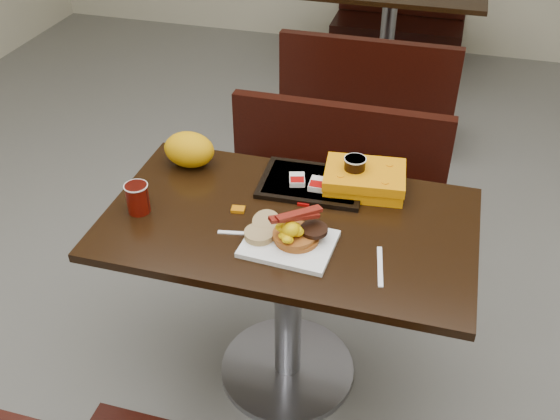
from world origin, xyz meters
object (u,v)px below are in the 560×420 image
(coffee_cup_near, at_px, (138,198))
(tray, at_px, (312,183))
(fork, at_px, (234,233))
(coffee_cup_far, at_px, (354,171))
(bench_far_s, at_px, (370,87))
(hashbrown_sleeve_left, at_px, (297,180))
(bench_far_n, at_px, (399,11))
(table_near, at_px, (288,303))
(bench_near_n, at_px, (328,198))
(table_far, at_px, (387,42))
(clamshell, at_px, (364,179))
(pancake_stack, at_px, (297,236))
(hashbrown_sleeve_right, at_px, (318,184))
(platter, at_px, (289,244))
(knife, at_px, (380,266))
(paper_bag, at_px, (189,150))

(coffee_cup_near, height_order, tray, coffee_cup_near)
(fork, xyz_separation_m, coffee_cup_far, (0.31, 0.36, 0.06))
(bench_far_s, xyz_separation_m, hashbrown_sleeve_left, (-0.02, -1.70, 0.42))
(bench_far_n, height_order, hashbrown_sleeve_left, hashbrown_sleeve_left)
(table_near, height_order, bench_near_n, table_near)
(hashbrown_sleeve_left, bearing_deg, coffee_cup_far, -1.78)
(table_near, relative_size, table_far, 1.00)
(fork, height_order, clamshell, clamshell)
(pancake_stack, xyz_separation_m, hashbrown_sleeve_left, (-0.08, 0.31, -0.00))
(hashbrown_sleeve_right, height_order, coffee_cup_far, coffee_cup_far)
(table_near, distance_m, hashbrown_sleeve_left, 0.45)
(platter, bearing_deg, clamshell, 69.22)
(hashbrown_sleeve_right, bearing_deg, bench_far_s, 90.76)
(bench_far_s, height_order, coffee_cup_near, coffee_cup_near)
(table_far, distance_m, pancake_stack, 2.74)
(table_near, bearing_deg, knife, -25.51)
(bench_far_n, relative_size, fork, 6.88)
(platter, distance_m, hashbrown_sleeve_right, 0.32)
(tray, bearing_deg, hashbrown_sleeve_left, -160.81)
(hashbrown_sleeve_left, height_order, coffee_cup_far, coffee_cup_far)
(bench_near_n, xyz_separation_m, hashbrown_sleeve_left, (-0.02, -0.50, 0.42))
(paper_bag, bearing_deg, tray, -1.30)
(tray, relative_size, clamshell, 1.31)
(knife, xyz_separation_m, hashbrown_sleeve_right, (-0.27, 0.34, 0.02))
(pancake_stack, distance_m, coffee_cup_near, 0.54)
(bench_near_n, bearing_deg, hashbrown_sleeve_right, -84.16)
(table_near, xyz_separation_m, bench_far_s, (0.00, 1.90, -0.02))
(knife, bearing_deg, bench_far_n, 175.86)
(bench_far_n, xyz_separation_m, coffee_cup_far, (0.17, -3.06, 0.46))
(table_near, relative_size, knife, 6.71)
(bench_near_n, distance_m, clamshell, 0.66)
(table_near, relative_size, coffee_cup_near, 11.68)
(table_near, bearing_deg, clamshell, 50.09)
(table_near, height_order, pancake_stack, pancake_stack)
(knife, bearing_deg, hashbrown_sleeve_left, -144.95)
(bench_near_n, distance_m, platter, 0.92)
(bench_near_n, distance_m, bench_far_n, 2.60)
(platter, xyz_separation_m, hashbrown_sleeve_right, (0.02, 0.32, 0.02))
(platter, height_order, knife, platter)
(coffee_cup_near, distance_m, knife, 0.81)
(pancake_stack, bearing_deg, knife, -8.35)
(hashbrown_sleeve_left, relative_size, hashbrown_sleeve_right, 0.95)
(knife, bearing_deg, coffee_cup_far, -168.44)
(hashbrown_sleeve_right, bearing_deg, hashbrown_sleeve_left, 172.13)
(bench_far_s, relative_size, bench_far_n, 1.00)
(pancake_stack, bearing_deg, hashbrown_sleeve_left, 104.05)
(hashbrown_sleeve_left, bearing_deg, coffee_cup_near, -164.52)
(bench_near_n, xyz_separation_m, pancake_stack, (0.05, -0.81, 0.42))
(table_near, relative_size, hashbrown_sleeve_right, 15.80)
(knife, relative_size, clamshell, 0.65)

